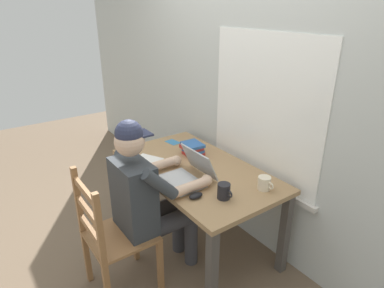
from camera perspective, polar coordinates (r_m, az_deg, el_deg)
ground_plane at (r=2.95m, az=0.52°, el=-16.35°), size 8.00×8.00×0.00m
back_wall at (r=2.65m, az=9.00°, el=10.14°), size 6.00×0.08×2.60m
desk at (r=2.61m, az=0.56°, el=-5.85°), size 1.38×0.77×0.70m
seated_person at (r=2.30m, az=-7.58°, el=-8.62°), size 0.50×0.60×1.23m
wooden_chair at (r=2.34m, az=-13.54°, el=-15.18°), size 0.42×0.42×0.92m
laptop at (r=2.37m, az=-0.68°, el=-5.09°), size 0.33×0.33×0.22m
computer_mouse at (r=2.18m, az=0.66°, el=-8.86°), size 0.06×0.10×0.03m
coffee_mug_white at (r=2.31m, az=12.34°, el=-6.60°), size 0.13×0.09×0.09m
coffee_mug_dark at (r=2.17m, az=5.52°, el=-8.08°), size 0.12×0.08×0.10m
book_stack_main at (r=2.75m, az=0.11°, el=-0.81°), size 0.19×0.16×0.11m
paper_pile_near_laptop at (r=2.70m, az=-7.75°, el=-2.79°), size 0.27×0.25×0.01m
landscape_photo_print at (r=3.04m, az=-3.32°, el=0.33°), size 0.14×0.11×0.00m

